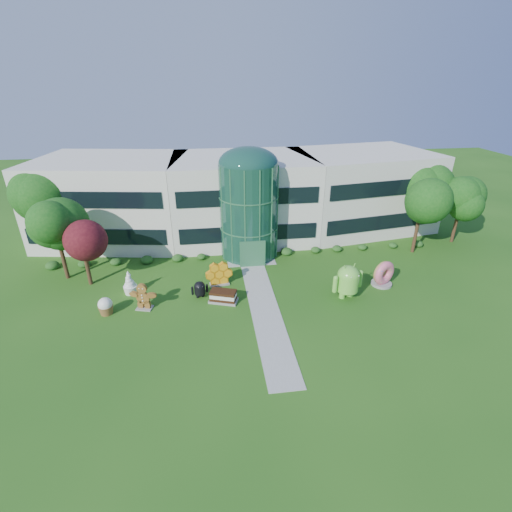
{
  "coord_description": "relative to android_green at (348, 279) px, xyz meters",
  "views": [
    {
      "loc": [
        -4.24,
        -24.44,
        17.57
      ],
      "look_at": [
        -0.06,
        6.0,
        2.6
      ],
      "focal_mm": 26.0,
      "sensor_mm": 36.0,
      "label": 1
    }
  ],
  "objects": [
    {
      "name": "froyo",
      "position": [
        -18.92,
        3.18,
        -0.65
      ],
      "size": [
        1.31,
        1.31,
        2.22
      ],
      "primitive_type": null,
      "rotation": [
        0.0,
        0.0,
        -0.01
      ],
      "color": "white",
      "rests_on": "ground"
    },
    {
      "name": "tree_red",
      "position": [
        -22.93,
        5.42,
        1.24
      ],
      "size": [
        4.0,
        4.0,
        6.0
      ],
      "primitive_type": null,
      "color": "#3F0C14",
      "rests_on": "ground"
    },
    {
      "name": "gingerbread",
      "position": [
        -17.39,
        0.53,
        -0.57
      ],
      "size": [
        2.76,
        1.66,
        2.39
      ],
      "primitive_type": null,
      "rotation": [
        0.0,
        0.0,
        -0.27
      ],
      "color": "brown",
      "rests_on": "ground"
    },
    {
      "name": "donut",
      "position": [
        4.01,
        1.55,
        -0.53
      ],
      "size": [
        2.62,
        2.01,
        2.46
      ],
      "primitive_type": null,
      "rotation": [
        0.0,
        0.0,
        0.42
      ],
      "color": "#DF5473",
      "rests_on": "ground"
    },
    {
      "name": "honeycomb",
      "position": [
        -10.98,
        3.64,
        -0.73
      ],
      "size": [
        2.75,
        1.36,
        2.07
      ],
      "primitive_type": null,
      "rotation": [
        0.0,
        0.0,
        0.16
      ],
      "color": "#F9AC18",
      "rests_on": "ground"
    },
    {
      "name": "android_green",
      "position": [
        0.0,
        0.0,
        0.0
      ],
      "size": [
        3.53,
        2.79,
        3.52
      ],
      "primitive_type": null,
      "rotation": [
        0.0,
        0.0,
        0.26
      ],
      "color": "#6CC840",
      "rests_on": "ground"
    },
    {
      "name": "ground",
      "position": [
        -7.43,
        -2.08,
        -1.76
      ],
      "size": [
        140.0,
        140.0,
        0.0
      ],
      "primitive_type": "plane",
      "color": "#215114",
      "rests_on": "ground"
    },
    {
      "name": "trees_backdrop",
      "position": [
        -7.43,
        10.92,
        2.44
      ],
      "size": [
        52.0,
        8.0,
        8.4
      ],
      "primitive_type": null,
      "color": "#134B12",
      "rests_on": "ground"
    },
    {
      "name": "atrium",
      "position": [
        -7.43,
        9.92,
        3.14
      ],
      "size": [
        6.0,
        6.0,
        9.8
      ],
      "primitive_type": "cylinder",
      "color": "#194738",
      "rests_on": "ground"
    },
    {
      "name": "walkway",
      "position": [
        -7.43,
        -0.08,
        -1.74
      ],
      "size": [
        2.4,
        20.0,
        0.04
      ],
      "primitive_type": "cube",
      "color": "#9E9E93",
      "rests_on": "ground"
    },
    {
      "name": "android_black",
      "position": [
        -12.77,
        1.69,
        -0.87
      ],
      "size": [
        1.75,
        1.36,
        1.78
      ],
      "primitive_type": null,
      "rotation": [
        0.0,
        0.0,
        0.22
      ],
      "color": "black",
      "rests_on": "ground"
    },
    {
      "name": "ice_cream_sandwich",
      "position": [
        -10.78,
        0.66,
        -1.22
      ],
      "size": [
        2.67,
        1.92,
        1.07
      ],
      "primitive_type": null,
      "rotation": [
        0.0,
        0.0,
        -0.33
      ],
      "color": "black",
      "rests_on": "ground"
    },
    {
      "name": "cupcake",
      "position": [
        -20.37,
        0.17,
        -1.02
      ],
      "size": [
        1.35,
        1.35,
        1.48
      ],
      "primitive_type": null,
      "rotation": [
        0.0,
        0.0,
        -0.1
      ],
      "color": "white",
      "rests_on": "ground"
    },
    {
      "name": "building",
      "position": [
        -7.43,
        15.92,
        2.89
      ],
      "size": [
        46.0,
        15.0,
        9.3
      ],
      "primitive_type": null,
      "color": "beige",
      "rests_on": "ground"
    }
  ]
}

